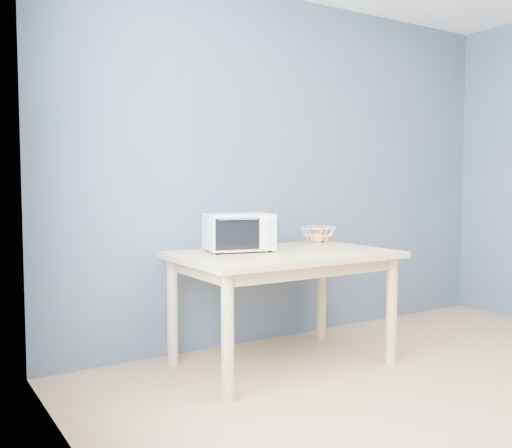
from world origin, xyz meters
TOP-DOWN VIEW (x-y plane):
  - dining_table at (-0.51, 1.67)m, footprint 1.40×0.90m
  - toaster_oven at (-0.77, 1.82)m, footprint 0.47×0.37m
  - fruit_basket at (-0.01, 1.94)m, footprint 0.34×0.34m

SIDE VIEW (x-z plane):
  - dining_table at x=-0.51m, z-range 0.27..1.02m
  - fruit_basket at x=-0.01m, z-range 0.75..0.88m
  - toaster_oven at x=-0.77m, z-range 0.76..1.00m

